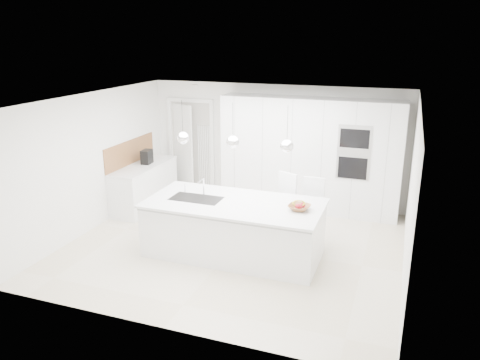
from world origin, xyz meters
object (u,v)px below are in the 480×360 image
(fruit_bowl, at_px, (299,207))
(espresso_machine, at_px, (147,157))
(island_base, at_px, (233,230))
(bar_stool_right, at_px, (311,213))
(bar_stool_left, at_px, (285,209))

(fruit_bowl, height_order, espresso_machine, espresso_machine)
(island_base, relative_size, bar_stool_right, 2.43)
(bar_stool_right, bearing_deg, bar_stool_left, -173.98)
(espresso_machine, height_order, bar_stool_right, espresso_machine)
(island_base, xyz_separation_m, fruit_bowl, (1.06, 0.06, 0.51))
(island_base, distance_m, espresso_machine, 3.07)
(fruit_bowl, bearing_deg, espresso_machine, 156.30)
(bar_stool_left, xyz_separation_m, bar_stool_right, (0.45, 0.04, -0.02))
(island_base, bearing_deg, espresso_machine, 147.17)
(fruit_bowl, distance_m, bar_stool_left, 0.92)
(fruit_bowl, relative_size, bar_stool_right, 0.29)
(espresso_machine, bearing_deg, island_base, -38.32)
(bar_stool_left, bearing_deg, island_base, -105.66)
(espresso_machine, distance_m, bar_stool_right, 3.75)
(espresso_machine, bearing_deg, bar_stool_left, -20.16)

